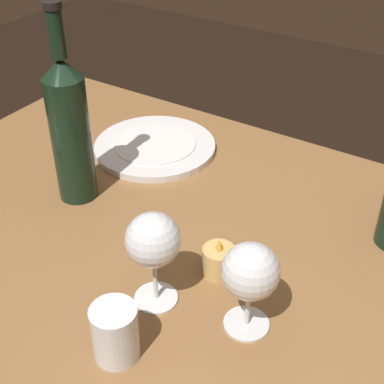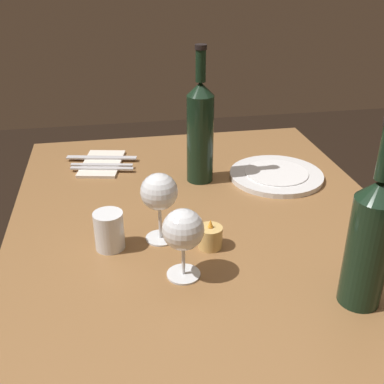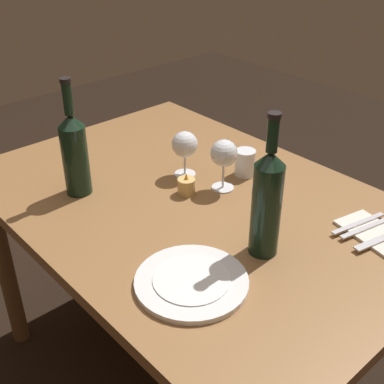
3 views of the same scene
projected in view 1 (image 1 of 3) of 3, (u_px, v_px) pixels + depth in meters
dining_table at (199, 298)px, 0.96m from camera, size 1.30×0.90×0.74m
wine_glass_left at (250, 273)px, 0.73m from camera, size 0.08×0.08×0.14m
wine_glass_right at (153, 242)px, 0.77m from camera, size 0.08×0.08×0.16m
wine_bottle_second at (70, 127)px, 0.97m from camera, size 0.07×0.07×0.36m
water_tumbler at (115, 334)px, 0.73m from camera, size 0.06×0.06×0.08m
votive_candle at (219, 261)px, 0.87m from camera, size 0.05×0.05×0.07m
dinner_plate at (155, 146)px, 1.18m from camera, size 0.26×0.26×0.02m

